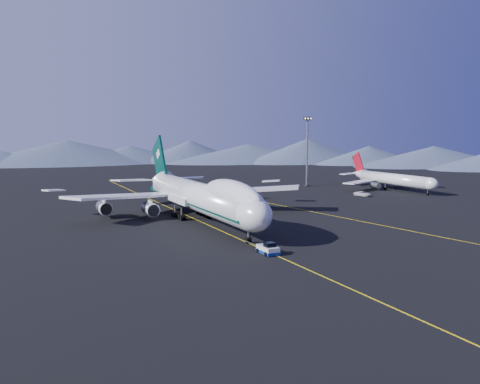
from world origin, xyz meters
name	(u,v)px	position (x,y,z in m)	size (l,w,h in m)	color
ground	(199,221)	(0.00, 0.00, 0.00)	(500.00, 500.00, 0.00)	black
taxiway_line_main	(199,221)	(0.00, 0.00, 0.01)	(0.25, 220.00, 0.01)	yellow
taxiway_line_side	(292,208)	(30.00, 10.00, 0.01)	(0.25, 200.00, 0.01)	yellow
boeing_747	(199,196)	(0.00, 0.03, 5.81)	(59.62, 72.43, 19.37)	silver
pushback_tug	(268,250)	(-0.66, -35.64, 0.64)	(2.73, 4.70, 2.04)	silver
second_jet	(391,179)	(83.27, 33.64, 3.80)	(39.01, 44.08, 12.54)	silver
service_van	(362,194)	(63.14, 23.04, 0.74)	(2.46, 5.34, 1.48)	silver
floodlight_mast	(307,151)	(63.13, 56.70, 12.99)	(3.17, 2.38, 25.64)	black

